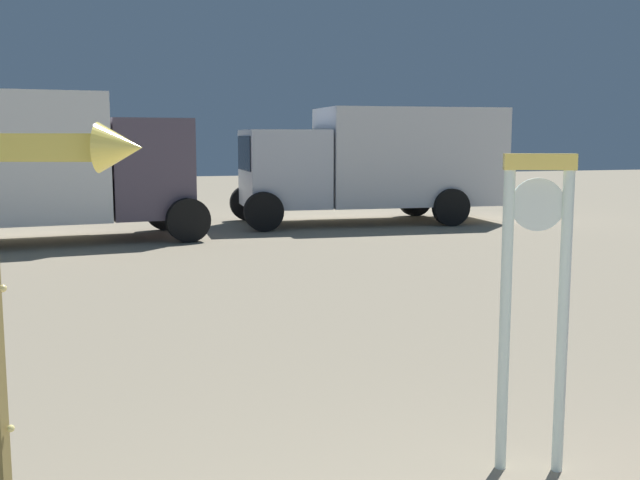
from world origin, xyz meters
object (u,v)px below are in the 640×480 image
arrow_sign (36,243)px  box_truck_near (15,161)px  standing_clock (535,283)px  box_truck_far (378,160)px

arrow_sign → box_truck_near: 12.36m
arrow_sign → standing_clock: bearing=0.4°
box_truck_near → standing_clock: bearing=-72.3°
box_truck_far → arrow_sign: bearing=-118.0°
box_truck_near → arrow_sign: bearing=-85.3°
arrow_sign → box_truck_far: bearing=62.0°
standing_clock → arrow_sign: bearing=-179.6°
standing_clock → box_truck_far: 14.51m
box_truck_near → box_truck_far: (8.36, 1.52, -0.10)m
standing_clock → box_truck_far: (4.43, 13.82, 0.33)m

